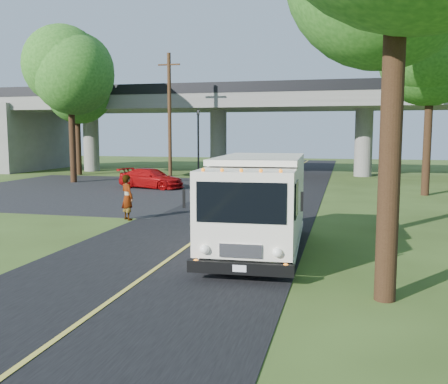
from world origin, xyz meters
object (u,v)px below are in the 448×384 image
(tree_left_far, at_px, (78,84))
(step_van, at_px, (258,201))
(utility_pole, at_px, (170,117))
(red_sedan, at_px, (151,178))
(traffic_signal, at_px, (198,137))
(tree_right_far, at_px, (437,42))
(pedestrian, at_px, (127,197))
(tree_left_lot, at_px, (71,68))

(tree_left_far, bearing_deg, step_van, -50.78)
(utility_pole, relative_size, red_sedan, 2.09)
(red_sedan, bearing_deg, traffic_signal, 1.88)
(utility_pole, xyz_separation_m, tree_right_far, (16.71, -4.16, 3.71))
(tree_left_far, distance_m, step_van, 30.62)
(traffic_signal, distance_m, pedestrian, 17.59)
(tree_left_lot, xyz_separation_m, tree_left_far, (-3.00, 6.00, -0.45))
(tree_left_lot, bearing_deg, utility_pole, 18.97)
(tree_left_lot, distance_m, red_sedan, 10.02)
(tree_right_far, height_order, pedestrian, tree_right_far)
(red_sedan, bearing_deg, tree_left_far, 62.74)
(red_sedan, relative_size, pedestrian, 2.37)
(tree_right_far, bearing_deg, traffic_signal, 157.93)
(traffic_signal, relative_size, tree_right_far, 0.47)
(tree_left_lot, bearing_deg, red_sedan, -17.76)
(traffic_signal, height_order, tree_left_far, tree_left_far)
(utility_pole, xyz_separation_m, step_van, (9.70, -19.44, -3.09))
(tree_left_far, height_order, red_sedan, tree_left_far)
(tree_left_lot, relative_size, tree_left_far, 1.06)
(tree_left_lot, bearing_deg, tree_right_far, -4.97)
(tree_left_lot, bearing_deg, tree_left_far, 116.57)
(tree_left_lot, bearing_deg, step_van, -47.20)
(traffic_signal, height_order, pedestrian, traffic_signal)
(step_van, bearing_deg, utility_pole, 113.87)
(pedestrian, bearing_deg, tree_left_lot, -15.20)
(traffic_signal, relative_size, pedestrian, 2.86)
(traffic_signal, bearing_deg, tree_left_far, 170.35)
(traffic_signal, bearing_deg, utility_pole, -126.87)
(red_sedan, bearing_deg, tree_right_far, -76.63)
(utility_pole, relative_size, step_van, 1.34)
(tree_right_far, distance_m, red_sedan, 18.14)
(utility_pole, distance_m, step_van, 21.94)
(utility_pole, height_order, step_van, utility_pole)
(tree_left_lot, bearing_deg, pedestrian, -52.73)
(traffic_signal, distance_m, utility_pole, 2.86)
(traffic_signal, xyz_separation_m, pedestrian, (2.20, -17.30, -2.29))
(pedestrian, bearing_deg, step_van, -177.06)
(traffic_signal, bearing_deg, red_sedan, -101.13)
(tree_right_far, height_order, tree_left_far, tree_right_far)
(tree_left_lot, height_order, tree_left_far, tree_left_lot)
(tree_left_lot, height_order, step_van, tree_left_lot)
(tree_right_far, relative_size, tree_left_lot, 1.05)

